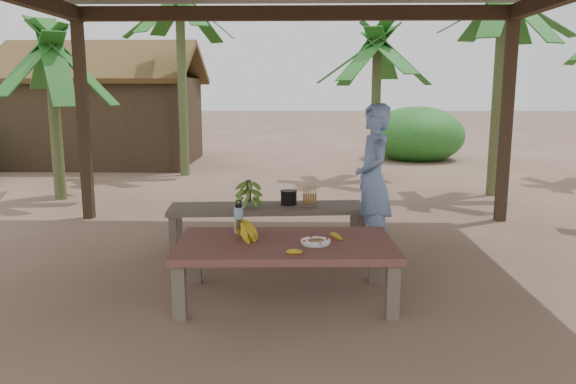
{
  "coord_description": "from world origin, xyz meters",
  "views": [
    {
      "loc": [
        0.13,
        -5.16,
        1.76
      ],
      "look_at": [
        -0.0,
        0.01,
        0.8
      ],
      "focal_mm": 35.0,
      "sensor_mm": 36.0,
      "label": 1
    }
  ],
  "objects_px": {
    "bench": "(267,211)",
    "ripe_banana_bunch": "(239,229)",
    "work_table": "(286,249)",
    "cooking_pot": "(289,198)",
    "plate": "(316,242)",
    "woman": "(373,180)",
    "water_flask": "(239,219)"
  },
  "relations": [
    {
      "from": "bench",
      "to": "ripe_banana_bunch",
      "type": "distance_m",
      "value": 1.64
    },
    {
      "from": "work_table",
      "to": "cooking_pot",
      "type": "height_order",
      "value": "cooking_pot"
    },
    {
      "from": "cooking_pot",
      "to": "plate",
      "type": "bearing_deg",
      "value": -81.75
    },
    {
      "from": "cooking_pot",
      "to": "woman",
      "type": "bearing_deg",
      "value": -24.63
    },
    {
      "from": "ripe_banana_bunch",
      "to": "water_flask",
      "type": "xyz_separation_m",
      "value": [
        -0.03,
        0.25,
        0.03
      ]
    },
    {
      "from": "ripe_banana_bunch",
      "to": "water_flask",
      "type": "distance_m",
      "value": 0.25
    },
    {
      "from": "plate",
      "to": "ripe_banana_bunch",
      "type": "bearing_deg",
      "value": 170.34
    },
    {
      "from": "work_table",
      "to": "ripe_banana_bunch",
      "type": "height_order",
      "value": "ripe_banana_bunch"
    },
    {
      "from": "water_flask",
      "to": "woman",
      "type": "distance_m",
      "value": 1.69
    },
    {
      "from": "ripe_banana_bunch",
      "to": "plate",
      "type": "relative_size",
      "value": 1.26
    },
    {
      "from": "plate",
      "to": "cooking_pot",
      "type": "xyz_separation_m",
      "value": [
        -0.27,
        1.83,
        0.01
      ]
    },
    {
      "from": "water_flask",
      "to": "cooking_pot",
      "type": "bearing_deg",
      "value": 74.63
    },
    {
      "from": "work_table",
      "to": "woman",
      "type": "bearing_deg",
      "value": 54.34
    },
    {
      "from": "work_table",
      "to": "plate",
      "type": "distance_m",
      "value": 0.27
    },
    {
      "from": "bench",
      "to": "cooking_pot",
      "type": "relative_size",
      "value": 12.37
    },
    {
      "from": "work_table",
      "to": "ripe_banana_bunch",
      "type": "distance_m",
      "value": 0.43
    },
    {
      "from": "plate",
      "to": "woman",
      "type": "height_order",
      "value": "woman"
    },
    {
      "from": "bench",
      "to": "plate",
      "type": "distance_m",
      "value": 1.8
    },
    {
      "from": "bench",
      "to": "cooking_pot",
      "type": "xyz_separation_m",
      "value": [
        0.24,
        0.1,
        0.13
      ]
    },
    {
      "from": "work_table",
      "to": "bench",
      "type": "relative_size",
      "value": 0.82
    },
    {
      "from": "bench",
      "to": "plate",
      "type": "bearing_deg",
      "value": -78.97
    },
    {
      "from": "cooking_pot",
      "to": "water_flask",
      "type": "bearing_deg",
      "value": -105.37
    },
    {
      "from": "water_flask",
      "to": "cooking_pot",
      "type": "distance_m",
      "value": 1.53
    },
    {
      "from": "woman",
      "to": "ripe_banana_bunch",
      "type": "bearing_deg",
      "value": -51.18
    },
    {
      "from": "cooking_pot",
      "to": "work_table",
      "type": "bearing_deg",
      "value": -89.43
    },
    {
      "from": "work_table",
      "to": "plate",
      "type": "relative_size",
      "value": 7.52
    },
    {
      "from": "work_table",
      "to": "water_flask",
      "type": "bearing_deg",
      "value": 143.81
    },
    {
      "from": "plate",
      "to": "woman",
      "type": "xyz_separation_m",
      "value": [
        0.64,
        1.42,
        0.29
      ]
    },
    {
      "from": "ripe_banana_bunch",
      "to": "work_table",
      "type": "bearing_deg",
      "value": -5.52
    },
    {
      "from": "bench",
      "to": "water_flask",
      "type": "relative_size",
      "value": 7.5
    },
    {
      "from": "cooking_pot",
      "to": "woman",
      "type": "height_order",
      "value": "woman"
    },
    {
      "from": "bench",
      "to": "woman",
      "type": "relative_size",
      "value": 1.4
    }
  ]
}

